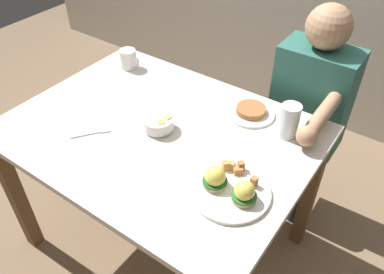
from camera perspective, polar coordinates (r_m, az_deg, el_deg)
name	(u,v)px	position (r m, az deg, el deg)	size (l,w,h in m)	color
ground_plane	(167,239)	(2.09, -3.77, -14.86)	(6.00, 6.00, 0.00)	#7F664C
dining_table	(160,149)	(1.61, -4.72, -1.82)	(1.20, 0.90, 0.74)	silver
eggs_benedict_plate	(230,188)	(1.28, 5.63, -7.48)	(0.27, 0.27, 0.09)	white
fruit_bowl	(160,124)	(1.53, -4.76, 1.97)	(0.12, 0.12, 0.06)	white
coffee_mug	(128,59)	(1.94, -9.39, 11.37)	(0.11, 0.08, 0.09)	white
fork	(93,133)	(1.57, -14.45, 0.59)	(0.11, 0.14, 0.00)	silver
water_glass_near	(289,122)	(1.52, 14.15, 2.12)	(0.08, 0.08, 0.14)	silver
side_plate	(251,112)	(1.63, 8.69, 3.71)	(0.20, 0.20, 0.04)	white
diner_person	(308,110)	(1.88, 16.78, 3.92)	(0.34, 0.54, 1.14)	#33333D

